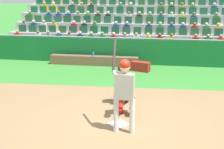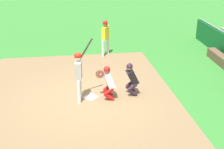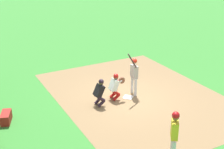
# 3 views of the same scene
# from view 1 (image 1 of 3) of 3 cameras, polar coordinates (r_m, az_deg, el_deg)

# --- Properties ---
(ground_plane) EXTENTS (160.00, 160.00, 0.00)m
(ground_plane) POSITION_cam_1_polar(r_m,az_deg,el_deg) (7.92, 1.21, -9.57)
(ground_plane) COLOR #347E2E
(infield_dirt_patch) EXTENTS (10.23, 7.77, 0.01)m
(infield_dirt_patch) POSITION_cam_1_polar(r_m,az_deg,el_deg) (7.48, 0.66, -11.15)
(infield_dirt_patch) COLOR olive
(infield_dirt_patch) RESTS_ON ground_plane
(home_plate_marker) EXTENTS (0.62, 0.62, 0.02)m
(home_plate_marker) POSITION_cam_1_polar(r_m,az_deg,el_deg) (7.92, 1.22, -9.46)
(home_plate_marker) COLOR white
(home_plate_marker) RESTS_ON infield_dirt_patch
(batter_at_plate) EXTENTS (0.61, 0.67, 2.25)m
(batter_at_plate) POSITION_cam_1_polar(r_m,az_deg,el_deg) (7.10, 2.33, -2.51)
(batter_at_plate) COLOR silver
(batter_at_plate) RESTS_ON ground_plane
(catcher_crouching) EXTENTS (0.46, 0.72, 1.30)m
(catcher_crouching) POSITION_cam_1_polar(r_m,az_deg,el_deg) (8.22, 2.78, -3.22)
(catcher_crouching) COLOR #AB1512
(catcher_crouching) RESTS_ON ground_plane
(home_plate_umpire) EXTENTS (0.49, 0.50, 1.28)m
(home_plate_umpire) POSITION_cam_1_polar(r_m,az_deg,el_deg) (9.10, 1.84, -1.49)
(home_plate_umpire) COLOR #291A27
(home_plate_umpire) RESTS_ON ground_plane
(dugout_wall) EXTENTS (15.03, 0.24, 1.28)m
(dugout_wall) POSITION_cam_1_polar(r_m,az_deg,el_deg) (14.31, 5.15, 4.41)
(dugout_wall) COLOR #135C2A
(dugout_wall) RESTS_ON ground_plane
(dugout_bench) EXTENTS (4.22, 0.40, 0.44)m
(dugout_bench) POSITION_cam_1_polar(r_m,az_deg,el_deg) (14.16, -3.52, 2.70)
(dugout_bench) COLOR brown
(dugout_bench) RESTS_ON ground_plane
(water_bottle_on_bench) EXTENTS (0.07, 0.07, 0.22)m
(water_bottle_on_bench) POSITION_cam_1_polar(r_m,az_deg,el_deg) (14.00, -3.62, 3.93)
(water_bottle_on_bench) COLOR blue
(water_bottle_on_bench) RESTS_ON dugout_bench
(equipment_duffel_bag) EXTENTS (0.87, 0.59, 0.42)m
(equipment_duffel_bag) POSITION_cam_1_polar(r_m,az_deg,el_deg) (13.10, 5.52, 1.56)
(equipment_duffel_bag) COLOR maroon
(equipment_duffel_bag) RESTS_ON ground_plane
(bleacher_stand) EXTENTS (16.18, 5.75, 3.78)m
(bleacher_stand) POSITION_cam_1_polar(r_m,az_deg,el_deg) (19.52, 6.39, 8.95)
(bleacher_stand) COLOR #A2A39D
(bleacher_stand) RESTS_ON ground_plane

